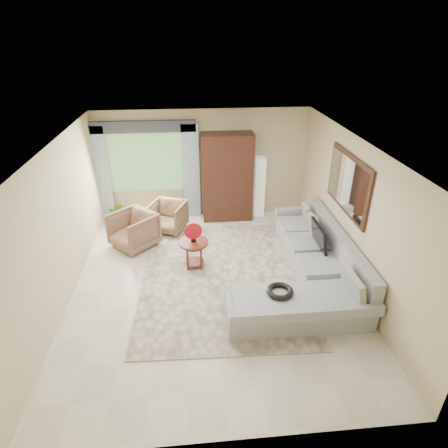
{
  "coord_description": "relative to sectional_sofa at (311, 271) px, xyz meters",
  "views": [
    {
      "loc": [
        -0.31,
        -5.63,
        4.2
      ],
      "look_at": [
        0.25,
        0.35,
        1.05
      ],
      "focal_mm": 30.0,
      "sensor_mm": 36.0,
      "label": 1
    }
  ],
  "objects": [
    {
      "name": "floor_lamp",
      "position": [
        -0.43,
        2.96,
        0.47
      ],
      "size": [
        0.24,
        0.24,
        1.5
      ],
      "primitive_type": "cube",
      "color": "silver",
      "rests_on": "ground"
    },
    {
      "name": "ground",
      "position": [
        -1.78,
        0.18,
        -0.28
      ],
      "size": [
        6.0,
        6.0,
        0.0
      ],
      "primitive_type": "plane",
      "color": "silver",
      "rests_on": "ground"
    },
    {
      "name": "curtain_right",
      "position": [
        -2.08,
        3.06,
        0.87
      ],
      "size": [
        0.4,
        0.08,
        2.3
      ],
      "primitive_type": "cube",
      "color": "#9EB7CC",
      "rests_on": "ground"
    },
    {
      "name": "armchair_right",
      "position": [
        -2.66,
        2.35,
        0.06
      ],
      "size": [
        0.97,
        0.98,
        0.69
      ],
      "primitive_type": "imported",
      "rotation": [
        0.0,
        0.0,
        -0.38
      ],
      "color": "brown",
      "rests_on": "ground"
    },
    {
      "name": "potted_plant",
      "position": [
        -3.82,
        2.78,
        0.0
      ],
      "size": [
        0.53,
        0.47,
        0.57
      ],
      "primitive_type": "imported",
      "rotation": [
        0.0,
        0.0,
        -0.05
      ],
      "color": "#999999",
      "rests_on": "ground"
    },
    {
      "name": "area_rug",
      "position": [
        -1.58,
        0.39,
        -0.27
      ],
      "size": [
        3.13,
        4.1,
        0.02
      ],
      "primitive_type": "cube",
      "rotation": [
        0.0,
        0.0,
        -0.03
      ],
      "color": "beige",
      "rests_on": "ground"
    },
    {
      "name": "garden_hose",
      "position": [
        -0.78,
        -0.85,
        0.26
      ],
      "size": [
        0.43,
        0.43,
        0.09
      ],
      "primitive_type": "torus",
      "color": "black",
      "rests_on": "sectional_sofa"
    },
    {
      "name": "coffee_table",
      "position": [
        -2.1,
        0.77,
        0.02
      ],
      "size": [
        0.57,
        0.57,
        0.57
      ],
      "rotation": [
        0.0,
        0.0,
        0.07
      ],
      "color": "#511D15",
      "rests_on": "ground"
    },
    {
      "name": "sectional_sofa",
      "position": [
        0.0,
        0.0,
        0.0
      ],
      "size": [
        2.3,
        3.46,
        0.9
      ],
      "color": "#989CA0",
      "rests_on": "ground"
    },
    {
      "name": "curtain_left",
      "position": [
        -4.18,
        3.06,
        0.87
      ],
      "size": [
        0.4,
        0.08,
        2.3
      ],
      "primitive_type": "cube",
      "color": "#9EB7CC",
      "rests_on": "ground"
    },
    {
      "name": "armchair_left",
      "position": [
        -3.36,
        1.68,
        0.1
      ],
      "size": [
        1.19,
        1.19,
        0.78
      ],
      "primitive_type": "imported",
      "rotation": [
        0.0,
        0.0,
        -0.8
      ],
      "color": "brown",
      "rests_on": "ground"
    },
    {
      "name": "red_disc",
      "position": [
        -2.1,
        0.77,
        0.52
      ],
      "size": [
        0.34,
        0.05,
        0.34
      ],
      "primitive_type": "cylinder",
      "rotation": [
        1.57,
        0.0,
        0.08
      ],
      "color": "#AB111C",
      "rests_on": "coffee_table"
    },
    {
      "name": "armoire",
      "position": [
        -1.23,
        2.9,
        0.77
      ],
      "size": [
        1.2,
        0.55,
        2.1
      ],
      "primitive_type": "cube",
      "color": "black",
      "rests_on": "ground"
    },
    {
      "name": "tv_screen",
      "position": [
        0.27,
        0.49,
        0.44
      ],
      "size": [
        0.14,
        0.74,
        0.48
      ],
      "primitive_type": "cube",
      "rotation": [
        0.0,
        -0.17,
        0.0
      ],
      "color": "black",
      "rests_on": "sectional_sofa"
    },
    {
      "name": "valance",
      "position": [
        -3.13,
        3.08,
        1.97
      ],
      "size": [
        2.4,
        0.12,
        0.26
      ],
      "primitive_type": "cube",
      "color": "#1E232D",
      "rests_on": "wall_back"
    },
    {
      "name": "wall_mirror",
      "position": [
        0.68,
        0.53,
        1.47
      ],
      "size": [
        0.05,
        1.7,
        1.05
      ],
      "color": "black",
      "rests_on": "wall_right"
    },
    {
      "name": "window",
      "position": [
        -3.13,
        3.15,
        1.12
      ],
      "size": [
        1.8,
        0.04,
        1.4
      ],
      "primitive_type": "cube",
      "color": "#669E59",
      "rests_on": "wall_back"
    }
  ]
}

